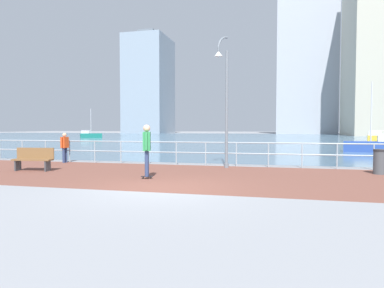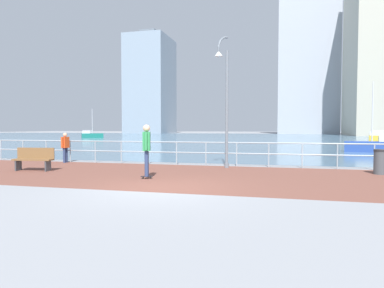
# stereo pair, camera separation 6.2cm
# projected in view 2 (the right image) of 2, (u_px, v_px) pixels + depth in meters

# --- Properties ---
(ground) EXTENTS (220.00, 220.00, 0.00)m
(ground) POSITION_uv_depth(u_px,v_px,m) (255.00, 140.00, 48.64)
(ground) COLOR gray
(brick_paving) EXTENTS (28.00, 6.79, 0.01)m
(brick_paving) POSITION_uv_depth(u_px,v_px,m) (187.00, 175.00, 12.58)
(brick_paving) COLOR brown
(brick_paving) RESTS_ON ground
(harbor_water) EXTENTS (180.00, 88.00, 0.00)m
(harbor_water) POSITION_uv_depth(u_px,v_px,m) (260.00, 138.00, 59.47)
(harbor_water) COLOR slate
(harbor_water) RESTS_ON ground
(waterfront_railing) EXTENTS (25.25, 0.06, 1.09)m
(waterfront_railing) POSITION_uv_depth(u_px,v_px,m) (206.00, 149.00, 15.84)
(waterfront_railing) COLOR #9EADB7
(waterfront_railing) RESTS_ON ground
(lamppost) EXTENTS (0.56, 0.74, 5.60)m
(lamppost) POSITION_uv_depth(u_px,v_px,m) (225.00, 95.00, 14.78)
(lamppost) COLOR slate
(lamppost) RESTS_ON ground
(skateboarder) EXTENTS (0.41, 0.55, 1.83)m
(skateboarder) POSITION_uv_depth(u_px,v_px,m) (147.00, 146.00, 11.74)
(skateboarder) COLOR black
(skateboarder) RESTS_ON ground
(bystander) EXTENTS (0.27, 0.56, 1.48)m
(bystander) POSITION_uv_depth(u_px,v_px,m) (65.00, 145.00, 17.21)
(bystander) COLOR navy
(bystander) RESTS_ON ground
(trash_bin) EXTENTS (0.46, 0.46, 0.93)m
(trash_bin) POSITION_uv_depth(u_px,v_px,m) (380.00, 162.00, 12.87)
(trash_bin) COLOR #474C51
(trash_bin) RESTS_ON ground
(park_bench) EXTENTS (1.64, 0.61, 0.92)m
(park_bench) POSITION_uv_depth(u_px,v_px,m) (34.00, 159.00, 13.98)
(park_bench) COLOR brown
(park_bench) RESTS_ON ground
(sailboat_yellow) EXTENTS (3.68, 1.76, 4.97)m
(sailboat_yellow) POSITION_uv_depth(u_px,v_px,m) (374.00, 145.00, 24.56)
(sailboat_yellow) COLOR #284799
(sailboat_yellow) RESTS_ON ground
(sailboat_teal) EXTENTS (3.52, 2.99, 4.99)m
(sailboat_teal) POSITION_uv_depth(u_px,v_px,m) (92.00, 135.00, 59.61)
(sailboat_teal) COLOR #197266
(sailboat_teal) RESTS_ON ground
(tower_glass) EXTENTS (16.06, 12.70, 40.70)m
(tower_glass) POSITION_uv_depth(u_px,v_px,m) (307.00, 65.00, 98.77)
(tower_glass) COLOR #A3A8B2
(tower_glass) RESTS_ON ground
(tower_beige) EXTENTS (12.64, 16.30, 32.56)m
(tower_beige) POSITION_uv_depth(u_px,v_px,m) (151.00, 85.00, 112.25)
(tower_beige) COLOR #8493A3
(tower_beige) RESTS_ON ground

